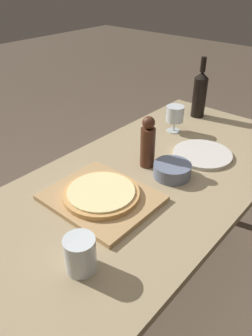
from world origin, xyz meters
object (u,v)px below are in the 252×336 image
pizza (101,193)px  wine_bottle (200,93)px  small_bowl (172,170)px  pepper_mill (148,143)px  wine_glass (175,115)px

pizza → wine_bottle: wine_bottle is taller
small_bowl → wine_bottle: bearing=111.3°
pizza → pepper_mill: 0.30m
pepper_mill → wine_glass: (-0.10, 0.34, -0.01)m
pizza → wine_glass: (-0.12, 0.63, 0.06)m
wine_bottle → pepper_mill: 0.60m
wine_glass → pepper_mill: bearing=-74.3°
wine_glass → pizza: bearing=-79.5°
pizza → small_bowl: bearing=70.6°
wine_bottle → pepper_mill: bearing=-79.8°
wine_bottle → wine_glass: 0.25m
pizza → wine_bottle: 0.89m
pepper_mill → pizza: bearing=-85.8°
pizza → wine_glass: bearing=100.5°
pizza → small_bowl: 0.31m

